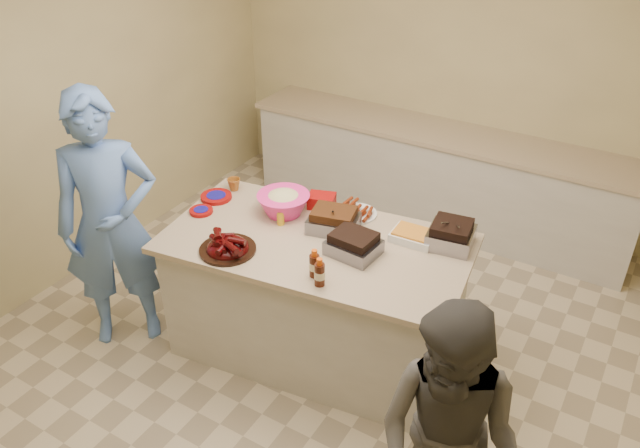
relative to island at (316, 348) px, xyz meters
The scene contains 19 objects.
room 0.09m from the island, 80.66° to the right, with size 4.50×5.00×2.70m, color #CBBA82, non-canonical shape.
back_counter 2.16m from the island, 89.59° to the left, with size 3.60×0.64×0.90m, color beige, non-canonical shape.
island is the anchor object (origin of this frame).
rib_platter 1.08m from the island, 137.62° to the right, with size 0.36×0.36×0.14m, color #410405, non-canonical shape.
pulled_pork_tray 0.94m from the island, 79.96° to the left, with size 0.32×0.24×0.10m, color #47230F.
brisket_tray 0.96m from the island, ahead, with size 0.30×0.25×0.09m, color black.
roasting_pan 1.25m from the island, 27.83° to the left, with size 0.27×0.27×0.11m, color gray.
coleslaw_bowl 1.01m from the island, 154.03° to the left, with size 0.36×0.36×0.25m, color #F22C8F, non-canonical shape.
sausage_plate 1.02m from the island, 80.55° to the left, with size 0.27×0.27×0.05m, color silver.
mac_cheese_dish 1.11m from the island, 31.69° to the left, with size 0.27×0.20×0.07m, color orange.
bbq_bottle_a 1.03m from the island, 56.08° to the right, with size 0.06×0.06×0.18m, color #381409.
bbq_bottle_b 0.99m from the island, 60.10° to the right, with size 0.06×0.06×0.18m, color #381409.
mustard_bottle 0.97m from the island, behind, with size 0.05×0.05×0.13m, color yellow.
sauce_bowl 0.96m from the island, 91.65° to the left, with size 0.15×0.05×0.15m, color silver.
plate_stack_large 1.29m from the island, behind, with size 0.22×0.22×0.03m, color maroon.
plate_stack_small 1.26m from the island, behind, with size 0.16×0.16×0.02m, color maroon.
plastic_cup 1.29m from the island, 162.56° to the left, with size 0.10×0.09×0.10m, color #90521B.
basket_stack 1.02m from the island, 116.01° to the left, with size 0.18×0.14×0.09m, color maroon.
guest_blue 1.38m from the island, 157.04° to the right, with size 0.68×1.86×0.45m, color #5981CD.
Camera 1 is at (1.71, -2.74, 3.12)m, focal length 35.00 mm.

